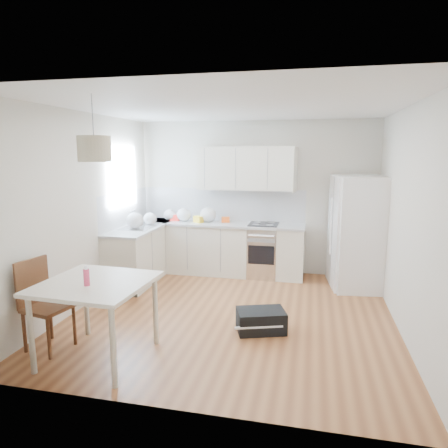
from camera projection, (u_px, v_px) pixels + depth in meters
name	position (u px, v px, depth m)	size (l,w,h in m)	color
floor	(232.00, 314.00, 5.38)	(4.20, 4.20, 0.00)	brown
ceiling	(232.00, 107.00, 4.90)	(4.20, 4.20, 0.00)	white
wall_back	(255.00, 198.00, 7.16)	(4.20, 4.20, 0.00)	beige
wall_left	(85.00, 210.00, 5.59)	(4.20, 4.20, 0.00)	beige
wall_right	(407.00, 221.00, 4.69)	(4.20, 4.20, 0.00)	beige
window_glassblock	(123.00, 177.00, 6.62)	(0.02, 1.00, 1.00)	#BFE0F9
cabinets_back	(219.00, 249.00, 7.16)	(3.00, 0.60, 0.88)	beige
cabinets_left	(143.00, 253.00, 6.84)	(0.60, 1.80, 0.88)	beige
counter_back	(219.00, 224.00, 7.08)	(3.02, 0.64, 0.04)	#ABAEB0
counter_left	(142.00, 227.00, 6.76)	(0.64, 1.82, 0.04)	#ABAEB0
backsplash_back	(222.00, 204.00, 7.30)	(3.00, 0.01, 0.58)	silver
backsplash_left	(125.00, 209.00, 6.76)	(0.01, 1.80, 0.58)	silver
upper_cabinets	(246.00, 168.00, 6.94)	(1.70, 0.32, 0.75)	beige
range_oven	(263.00, 251.00, 6.99)	(0.50, 0.61, 0.88)	silver
sink	(141.00, 227.00, 6.70)	(0.50, 0.80, 0.16)	silver
refrigerator	(358.00, 233.00, 6.32)	(0.86, 0.90, 1.79)	white
dining_table	(96.00, 291.00, 4.11)	(1.12, 1.12, 0.84)	beige
dining_chair	(48.00, 305.00, 4.35)	(0.42, 0.42, 1.00)	#452214
drink_bottle	(86.00, 276.00, 3.95)	(0.06, 0.06, 0.20)	#DF3E64
gym_bag	(261.00, 321.00, 4.84)	(0.57, 0.37, 0.26)	black
pendant_lamp	(94.00, 149.00, 3.89)	(0.32, 0.32, 0.25)	#B5AB8B
grocery_bag_a	(170.00, 215.00, 7.30)	(0.23, 0.19, 0.20)	silver
grocery_bag_b	(184.00, 215.00, 7.21)	(0.26, 0.22, 0.23)	silver
grocery_bag_c	(208.00, 215.00, 7.12)	(0.29, 0.25, 0.26)	silver
grocery_bag_d	(150.00, 219.00, 6.87)	(0.23, 0.20, 0.21)	silver
grocery_bag_e	(135.00, 220.00, 6.52)	(0.29, 0.25, 0.26)	silver
snack_orange	(225.00, 220.00, 7.10)	(0.14, 0.09, 0.10)	#F35515
snack_yellow	(198.00, 219.00, 7.08)	(0.17, 0.10, 0.11)	yellow
snack_red	(175.00, 218.00, 7.28)	(0.16, 0.10, 0.11)	red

